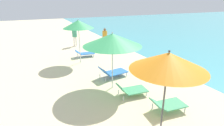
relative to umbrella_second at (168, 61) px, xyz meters
name	(u,v)px	position (x,y,z in m)	size (l,w,h in m)	color
umbrella_second	(168,61)	(0.00, 0.00, 0.00)	(1.97, 1.97, 2.67)	#4C4C51
lounger_second_shoreside	(168,104)	(1.11, 0.92, -2.10)	(1.32, 0.81, 0.49)	#4CA572
umbrella_third	(112,40)	(0.08, 3.44, -0.13)	(2.52, 2.52, 2.57)	silver
lounger_third_shoreside	(113,72)	(0.61, 4.50, -2.09)	(1.56, 0.88, 0.63)	blue
lounger_third_inland	(131,90)	(0.50, 2.45, -2.11)	(1.32, 0.78, 0.54)	#4CA572
umbrella_farthest	(78,24)	(-0.27, 7.46, 0.06)	(1.88, 1.88, 2.74)	silver
lounger_farthest_shoreside	(85,53)	(0.34, 8.52, -2.11)	(1.40, 0.74, 0.52)	blue
person_walking_near	(105,36)	(2.75, 10.49, -1.41)	(0.42, 0.39, 1.60)	#262628
person_walking_mid	(75,35)	(0.50, 11.82, -1.38)	(0.42, 0.36, 1.65)	silver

